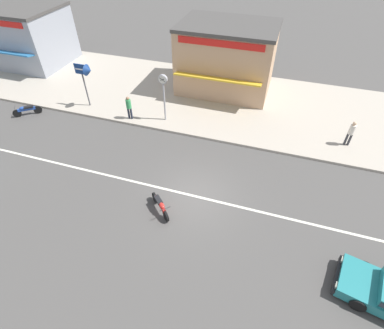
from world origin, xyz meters
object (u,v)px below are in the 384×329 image
at_px(motorcycle_1, 160,205).
at_px(shopfront_mid_block, 227,58).
at_px(arrow_signboard, 87,72).
at_px(motorcycle_0, 27,110).
at_px(shopfront_corner_warung, 26,35).
at_px(pedestrian_mid_kerb, 351,132).
at_px(pedestrian_near_clock, 129,106).
at_px(street_clock, 163,88).

xyz_separation_m(motorcycle_1, shopfront_mid_block, (0.12, 13.19, 2.18)).
relative_size(motorcycle_1, arrow_signboard, 0.45).
bearing_deg(motorcycle_0, shopfront_corner_warung, 126.33).
height_order(motorcycle_1, arrow_signboard, arrow_signboard).
distance_m(pedestrian_mid_kerb, shopfront_corner_warung, 27.30).
bearing_deg(pedestrian_mid_kerb, motorcycle_1, -137.44).
bearing_deg(pedestrian_mid_kerb, shopfront_mid_block, 151.05).
bearing_deg(pedestrian_mid_kerb, pedestrian_near_clock, -174.21).
bearing_deg(shopfront_corner_warung, pedestrian_near_clock, -24.84).
bearing_deg(pedestrian_mid_kerb, street_clock, -176.07).
height_order(motorcycle_0, shopfront_corner_warung, shopfront_corner_warung).
bearing_deg(pedestrian_near_clock, street_clock, 14.76).
xyz_separation_m(street_clock, shopfront_corner_warung, (-15.20, 5.32, -0.03)).
height_order(motorcycle_1, shopfront_corner_warung, shopfront_corner_warung).
bearing_deg(street_clock, pedestrian_near_clock, -165.24).
xyz_separation_m(arrow_signboard, pedestrian_mid_kerb, (17.20, 0.79, -1.68)).
bearing_deg(street_clock, motorcycle_1, -70.23).
distance_m(motorcycle_0, pedestrian_mid_kerb, 21.54).
bearing_deg(shopfront_corner_warung, pedestrian_mid_kerb, -9.54).
relative_size(pedestrian_near_clock, pedestrian_mid_kerb, 1.00).
bearing_deg(motorcycle_0, street_clock, 13.29).
bearing_deg(motorcycle_0, shopfront_mid_block, 32.78).
bearing_deg(motorcycle_1, pedestrian_near_clock, 126.35).
xyz_separation_m(street_clock, arrow_signboard, (-5.51, 0.01, 0.26)).
bearing_deg(shopfront_mid_block, motorcycle_1, -90.50).
bearing_deg(shopfront_corner_warung, motorcycle_1, -35.58).
height_order(motorcycle_0, pedestrian_near_clock, pedestrian_near_clock).
bearing_deg(pedestrian_mid_kerb, motorcycle_0, -171.79).
height_order(pedestrian_near_clock, shopfront_mid_block, shopfront_mid_block).
distance_m(motorcycle_1, street_clock, 8.22).
distance_m(pedestrian_near_clock, shopfront_corner_warung, 14.22).
bearing_deg(pedestrian_near_clock, motorcycle_0, -167.19).
bearing_deg(shopfront_corner_warung, shopfront_mid_block, 1.26).
bearing_deg(pedestrian_mid_kerb, shopfront_corner_warung, 170.46).
distance_m(street_clock, pedestrian_near_clock, 2.82).
bearing_deg(shopfront_corner_warung, street_clock, -19.31).
height_order(street_clock, pedestrian_mid_kerb, street_clock).
distance_m(arrow_signboard, pedestrian_mid_kerb, 17.30).
xyz_separation_m(motorcycle_0, shopfront_corner_warung, (-5.59, 7.60, 2.10)).
bearing_deg(motorcycle_0, motorcycle_1, -22.91).
bearing_deg(motorcycle_0, arrow_signboard, 29.07).
distance_m(motorcycle_0, arrow_signboard, 5.27).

